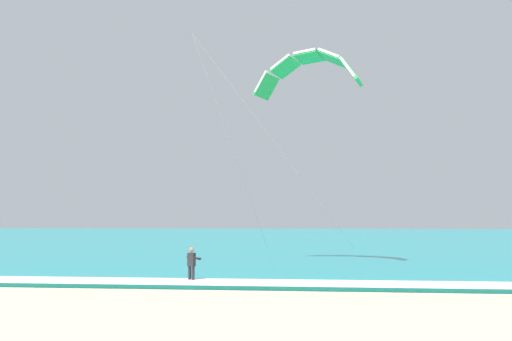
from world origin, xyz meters
name	(u,v)px	position (x,y,z in m)	size (l,w,h in m)	color
sea	(310,237)	(0.00, 73.60, 0.10)	(200.00, 120.00, 0.20)	teal
surf_foam	(309,283)	(0.00, 14.60, 0.22)	(200.00, 2.24, 0.04)	white
surfboard	(191,284)	(-5.29, 15.15, 0.03)	(1.01, 1.45, 0.09)	#239EC6
kitesurfer	(192,264)	(-5.28, 15.17, 0.94)	(0.67, 0.66, 1.69)	#232328
kite_primary	(307,68)	(-0.02, 24.91, 12.57)	(8.85, 11.64, 12.47)	green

